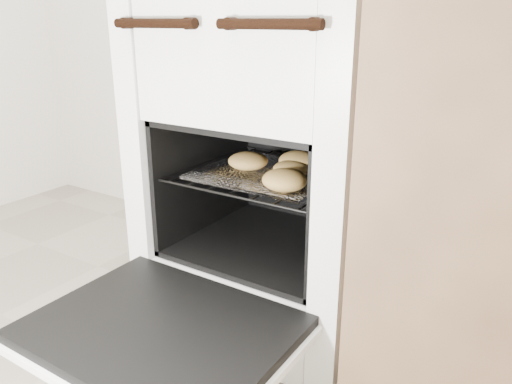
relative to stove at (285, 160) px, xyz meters
The scene contains 5 objects.
stove is the anchor object (origin of this frame).
oven_door 0.55m from the stove, 90.00° to the right, with size 0.53×0.41×0.04m.
oven_rack 0.07m from the stove, 90.00° to the right, with size 0.43×0.41×0.01m.
foil_sheet 0.09m from the stove, 90.00° to the right, with size 0.33×0.29×0.01m, color white.
baked_rolls 0.10m from the stove, 62.93° to the right, with size 0.30×0.30×0.05m.
Camera 1 is at (0.60, 0.06, 0.79)m, focal length 35.00 mm.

